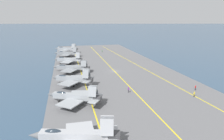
{
  "coord_description": "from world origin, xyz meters",
  "views": [
    {
      "loc": [
        -86.29,
        21.5,
        23.8
      ],
      "look_at": [
        -7.28,
        2.83,
        2.9
      ],
      "focal_mm": 32.0,
      "sensor_mm": 36.0,
      "label": 1
    }
  ],
  "objects_px": {
    "parked_jet_third": "(73,79)",
    "crew_purple_vest": "(128,89)",
    "parked_jet_nearest": "(76,136)",
    "crew_green_vest": "(102,51)",
    "parked_jet_sixth": "(67,53)",
    "crew_red_vest": "(195,88)",
    "parked_jet_second": "(75,97)",
    "parked_jet_fourth": "(72,68)",
    "parked_jet_fifth": "(69,59)",
    "parked_jet_seventh": "(66,49)",
    "crew_yellow_vest": "(194,94)"
  },
  "relations": [
    {
      "from": "parked_jet_fifth",
      "to": "crew_purple_vest",
      "type": "height_order",
      "value": "parked_jet_fifth"
    },
    {
      "from": "parked_jet_second",
      "to": "crew_green_vest",
      "type": "bearing_deg",
      "value": -15.49
    },
    {
      "from": "crew_green_vest",
      "to": "parked_jet_fifth",
      "type": "bearing_deg",
      "value": 143.61
    },
    {
      "from": "parked_jet_nearest",
      "to": "parked_jet_fifth",
      "type": "xyz_separation_m",
      "value": [
        72.97,
        -0.44,
        0.07
      ]
    },
    {
      "from": "parked_jet_seventh",
      "to": "crew_purple_vest",
      "type": "distance_m",
      "value": 86.86
    },
    {
      "from": "parked_jet_nearest",
      "to": "crew_red_vest",
      "type": "bearing_deg",
      "value": -61.66
    },
    {
      "from": "parked_jet_nearest",
      "to": "crew_red_vest",
      "type": "xyz_separation_m",
      "value": [
        22.09,
        -40.96,
        -1.45
      ]
    },
    {
      "from": "crew_red_vest",
      "to": "crew_purple_vest",
      "type": "xyz_separation_m",
      "value": [
        3.22,
        22.59,
        0.04
      ]
    },
    {
      "from": "parked_jet_second",
      "to": "parked_jet_sixth",
      "type": "relative_size",
      "value": 1.06
    },
    {
      "from": "parked_jet_third",
      "to": "parked_jet_sixth",
      "type": "distance_m",
      "value": 56.82
    },
    {
      "from": "parked_jet_second",
      "to": "parked_jet_third",
      "type": "xyz_separation_m",
      "value": [
        16.28,
        -0.15,
        0.4
      ]
    },
    {
      "from": "parked_jet_seventh",
      "to": "crew_purple_vest",
      "type": "relative_size",
      "value": 9.02
    },
    {
      "from": "parked_jet_fourth",
      "to": "crew_red_vest",
      "type": "distance_m",
      "value": 51.89
    },
    {
      "from": "parked_jet_nearest",
      "to": "crew_green_vest",
      "type": "height_order",
      "value": "parked_jet_nearest"
    },
    {
      "from": "parked_jet_third",
      "to": "crew_purple_vest",
      "type": "height_order",
      "value": "parked_jet_third"
    },
    {
      "from": "crew_red_vest",
      "to": "crew_green_vest",
      "type": "bearing_deg",
      "value": 11.05
    },
    {
      "from": "parked_jet_third",
      "to": "parked_jet_seventh",
      "type": "height_order",
      "value": "parked_jet_third"
    },
    {
      "from": "parked_jet_second",
      "to": "parked_jet_nearest",
      "type": "bearing_deg",
      "value": 177.47
    },
    {
      "from": "parked_jet_third",
      "to": "parked_jet_fifth",
      "type": "height_order",
      "value": "parked_jet_third"
    },
    {
      "from": "parked_jet_sixth",
      "to": "crew_yellow_vest",
      "type": "bearing_deg",
      "value": -154.17
    },
    {
      "from": "parked_jet_third",
      "to": "parked_jet_sixth",
      "type": "bearing_deg",
      "value": 1.09
    },
    {
      "from": "parked_jet_seventh",
      "to": "parked_jet_fourth",
      "type": "bearing_deg",
      "value": -178.39
    },
    {
      "from": "parked_jet_fifth",
      "to": "parked_jet_third",
      "type": "bearing_deg",
      "value": -179.05
    },
    {
      "from": "parked_jet_nearest",
      "to": "parked_jet_seventh",
      "type": "relative_size",
      "value": 1.04
    },
    {
      "from": "parked_jet_nearest",
      "to": "parked_jet_sixth",
      "type": "relative_size",
      "value": 1.14
    },
    {
      "from": "parked_jet_sixth",
      "to": "crew_purple_vest",
      "type": "height_order",
      "value": "parked_jet_sixth"
    },
    {
      "from": "parked_jet_nearest",
      "to": "parked_jet_fourth",
      "type": "distance_m",
      "value": 55.65
    },
    {
      "from": "parked_jet_sixth",
      "to": "crew_yellow_vest",
      "type": "height_order",
      "value": "parked_jet_sixth"
    },
    {
      "from": "parked_jet_third",
      "to": "crew_purple_vest",
      "type": "distance_m",
      "value": 20.65
    },
    {
      "from": "parked_jet_nearest",
      "to": "crew_purple_vest",
      "type": "xyz_separation_m",
      "value": [
        25.32,
        -18.37,
        -1.41
      ]
    },
    {
      "from": "parked_jet_nearest",
      "to": "parked_jet_sixth",
      "type": "height_order",
      "value": "parked_jet_sixth"
    },
    {
      "from": "crew_red_vest",
      "to": "parked_jet_nearest",
      "type": "bearing_deg",
      "value": 118.34
    },
    {
      "from": "parked_jet_third",
      "to": "crew_red_vest",
      "type": "distance_m",
      "value": 42.44
    },
    {
      "from": "parked_jet_nearest",
      "to": "parked_jet_fourth",
      "type": "relative_size",
      "value": 1.0
    },
    {
      "from": "parked_jet_fifth",
      "to": "parked_jet_seventh",
      "type": "bearing_deg",
      "value": 0.91
    },
    {
      "from": "crew_green_vest",
      "to": "crew_purple_vest",
      "type": "distance_m",
      "value": 80.71
    },
    {
      "from": "parked_jet_third",
      "to": "crew_yellow_vest",
      "type": "xyz_separation_m",
      "value": [
        -19.47,
        -35.85,
        -1.65
      ]
    },
    {
      "from": "parked_jet_sixth",
      "to": "parked_jet_seventh",
      "type": "bearing_deg",
      "value": 0.4
    },
    {
      "from": "parked_jet_seventh",
      "to": "crew_red_vest",
      "type": "distance_m",
      "value": 97.21
    },
    {
      "from": "parked_jet_seventh",
      "to": "crew_red_vest",
      "type": "xyz_separation_m",
      "value": [
        -88.06,
        -41.12,
        -1.83
      ]
    },
    {
      "from": "crew_green_vest",
      "to": "parked_jet_fourth",
      "type": "bearing_deg",
      "value": 155.14
    },
    {
      "from": "crew_red_vest",
      "to": "parked_jet_fifth",
      "type": "bearing_deg",
      "value": 38.54
    },
    {
      "from": "parked_jet_nearest",
      "to": "crew_red_vest",
      "type": "distance_m",
      "value": 46.56
    },
    {
      "from": "parked_jet_nearest",
      "to": "parked_jet_seventh",
      "type": "bearing_deg",
      "value": 0.08
    },
    {
      "from": "parked_jet_second",
      "to": "crew_green_vest",
      "type": "distance_m",
      "value": 88.87
    },
    {
      "from": "parked_jet_sixth",
      "to": "crew_red_vest",
      "type": "relative_size",
      "value": 8.67
    },
    {
      "from": "parked_jet_fourth",
      "to": "parked_jet_fifth",
      "type": "bearing_deg",
      "value": 3.12
    },
    {
      "from": "crew_red_vest",
      "to": "crew_purple_vest",
      "type": "distance_m",
      "value": 22.82
    },
    {
      "from": "parked_jet_fourth",
      "to": "crew_green_vest",
      "type": "xyz_separation_m",
      "value": [
        50.15,
        -23.24,
        -1.22
      ]
    },
    {
      "from": "parked_jet_fourth",
      "to": "crew_purple_vest",
      "type": "xyz_separation_m",
      "value": [
        -30.32,
        -16.99,
        -1.15
      ]
    }
  ]
}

